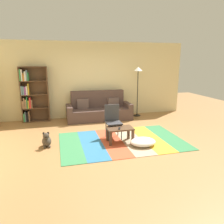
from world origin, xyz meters
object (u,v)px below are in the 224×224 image
coffee_table (120,131)px  bookshelf (31,95)px  tv_remote (119,128)px  pouf (143,142)px  couch (99,110)px  folding_chair (113,119)px  standing_lamp (138,75)px  dog (47,140)px

coffee_table → bookshelf: bearing=131.5°
coffee_table → tv_remote: size_ratio=4.36×
coffee_table → pouf: 0.64m
couch → tv_remote: size_ratio=15.07×
coffee_table → folding_chair: (-0.08, 0.40, 0.22)m
standing_lamp → tv_remote: 3.13m
couch → bookshelf: bearing=172.7°
pouf → dog: dog is taller
coffee_table → dog: 1.82m
standing_lamp → tv_remote: standing_lamp is taller
tv_remote → coffee_table: bearing=84.4°
pouf → coffee_table: bearing=143.5°
couch → standing_lamp: size_ratio=1.24×
bookshelf → standing_lamp: (3.74, -0.17, 0.59)m
coffee_table → tv_remote: (-0.04, -0.08, 0.09)m
coffee_table → pouf: size_ratio=1.03×
coffee_table → couch: bearing=91.8°
dog → bookshelf: bearing=102.0°
tv_remote → pouf: bearing=-6.0°
bookshelf → pouf: size_ratio=2.94×
pouf → folding_chair: 1.04m
standing_lamp → couch: bearing=-175.5°
standing_lamp → pouf: bearing=-108.3°
tv_remote → bookshelf: bearing=152.1°
dog → couch: bearing=51.2°
standing_lamp → folding_chair: size_ratio=2.02×
bookshelf → coffee_table: bookshelf is taller
couch → tv_remote: 2.42m
couch → coffee_table: 2.34m
bookshelf → folding_chair: (2.24, -2.22, -0.39)m
bookshelf → standing_lamp: size_ratio=1.02×
coffee_table → standing_lamp: standing_lamp is taller
bookshelf → tv_remote: bookshelf is taller
tv_remote → folding_chair: 0.50m
pouf → folding_chair: bearing=126.8°
dog → coffee_table: bearing=-6.0°
tv_remote → couch: bearing=112.8°
dog → standing_lamp: 4.17m
folding_chair → tv_remote: bearing=-55.2°
coffee_table → tv_remote: bearing=-117.6°
bookshelf → pouf: 4.18m
coffee_table → dog: dog is taller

